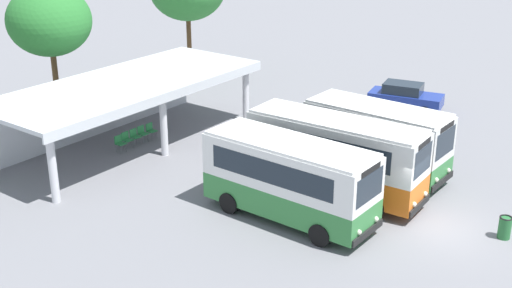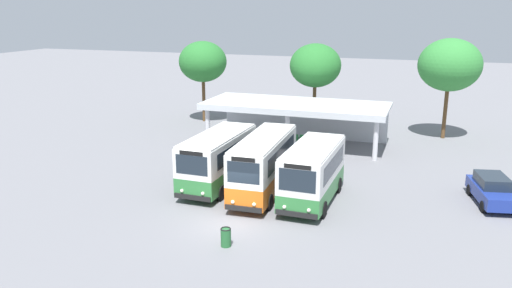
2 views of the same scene
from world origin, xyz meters
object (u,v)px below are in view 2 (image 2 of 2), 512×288
object	(u,v)px
litter_bin_apron	(226,237)
waiting_chair_fourth_seat	(302,139)
city_bus_nearest_orange	(218,158)
city_bus_second_in_row	(264,163)
city_bus_middle_cream	(313,171)
waiting_chair_second_from_end	(288,138)
waiting_chair_fifth_seat	(309,140)
waiting_chair_end_by_column	(281,138)
waiting_chair_middle_seat	(295,139)
parked_car_flank	(492,190)

from	to	relation	value
litter_bin_apron	waiting_chair_fourth_seat	bearing A→B (deg)	93.29
city_bus_nearest_orange	city_bus_second_in_row	distance (m)	3.05
city_bus_middle_cream	waiting_chair_second_from_end	bearing A→B (deg)	111.89
waiting_chair_fifth_seat	litter_bin_apron	xyz separation A→B (m)	(0.50, -18.42, -0.07)
waiting_chair_end_by_column	litter_bin_apron	distance (m)	18.55
city_bus_second_in_row	litter_bin_apron	xyz separation A→B (m)	(0.55, -7.20, -1.44)
waiting_chair_middle_seat	waiting_chair_fourth_seat	xyz separation A→B (m)	(0.56, 0.03, 0.00)
waiting_chair_fourth_seat	litter_bin_apron	xyz separation A→B (m)	(1.06, -18.48, -0.07)
waiting_chair_end_by_column	city_bus_middle_cream	bearing A→B (deg)	-65.58
city_bus_nearest_orange	litter_bin_apron	bearing A→B (deg)	-64.42
parked_car_flank	waiting_chair_fifth_seat	xyz separation A→B (m)	(-12.60, 8.60, -0.31)
city_bus_nearest_orange	waiting_chair_fourth_seat	world-z (taller)	city_bus_nearest_orange
city_bus_second_in_row	city_bus_middle_cream	distance (m)	3.06
city_bus_nearest_orange	litter_bin_apron	distance (m)	8.41
waiting_chair_fourth_seat	waiting_chair_middle_seat	bearing A→B (deg)	-177.23
city_bus_second_in_row	waiting_chair_middle_seat	size ratio (longest dim) A/B	9.22
city_bus_second_in_row	waiting_chair_fourth_seat	xyz separation A→B (m)	(-0.51, 11.28, -1.38)
waiting_chair_second_from_end	waiting_chair_middle_seat	bearing A→B (deg)	0.40
city_bus_nearest_orange	waiting_chair_fourth_seat	size ratio (longest dim) A/B	8.42
city_bus_second_in_row	waiting_chair_second_from_end	world-z (taller)	city_bus_second_in_row
waiting_chair_fourth_seat	litter_bin_apron	bearing A→B (deg)	-86.71
litter_bin_apron	waiting_chair_end_by_column	bearing A→B (deg)	98.54
waiting_chair_middle_seat	city_bus_nearest_orange	bearing A→B (deg)	-100.12
parked_car_flank	waiting_chair_second_from_end	world-z (taller)	parked_car_flank
waiting_chair_fourth_seat	parked_car_flank	bearing A→B (deg)	-33.32
parked_car_flank	waiting_chair_end_by_column	xyz separation A→B (m)	(-14.86, 8.52, -0.31)
waiting_chair_fifth_seat	city_bus_second_in_row	bearing A→B (deg)	-90.26
city_bus_second_in_row	waiting_chair_fourth_seat	bearing A→B (deg)	92.61
city_bus_nearest_orange	city_bus_second_in_row	size ratio (longest dim) A/B	0.91
waiting_chair_second_from_end	waiting_chair_fourth_seat	size ratio (longest dim) A/B	1.00
parked_car_flank	waiting_chair_end_by_column	distance (m)	17.13
waiting_chair_second_from_end	waiting_chair_middle_seat	distance (m)	0.56
waiting_chair_end_by_column	litter_bin_apron	xyz separation A→B (m)	(2.76, -18.35, -0.07)
city_bus_nearest_orange	parked_car_flank	world-z (taller)	city_bus_nearest_orange
city_bus_middle_cream	litter_bin_apron	xyz separation A→B (m)	(-2.49, -6.80, -1.36)
waiting_chair_end_by_column	waiting_chair_second_from_end	xyz separation A→B (m)	(0.56, 0.10, 0.00)
waiting_chair_end_by_column	city_bus_second_in_row	bearing A→B (deg)	-78.79
waiting_chair_end_by_column	waiting_chair_second_from_end	bearing A→B (deg)	10.02
waiting_chair_end_by_column	waiting_chair_fifth_seat	xyz separation A→B (m)	(2.26, 0.08, 0.00)
city_bus_nearest_orange	city_bus_middle_cream	distance (m)	6.11
city_bus_middle_cream	waiting_chair_second_from_end	xyz separation A→B (m)	(-4.68, 11.65, -1.29)
litter_bin_apron	parked_car_flank	bearing A→B (deg)	39.07
city_bus_second_in_row	waiting_chair_fifth_seat	size ratio (longest dim) A/B	9.22
city_bus_middle_cream	waiting_chair_middle_seat	size ratio (longest dim) A/B	7.79
waiting_chair_end_by_column	waiting_chair_middle_seat	world-z (taller)	same
waiting_chair_second_from_end	waiting_chair_fifth_seat	distance (m)	1.69
waiting_chair_second_from_end	litter_bin_apron	distance (m)	18.58
parked_car_flank	litter_bin_apron	bearing A→B (deg)	-140.93
parked_car_flank	waiting_chair_end_by_column	world-z (taller)	parked_car_flank
parked_car_flank	waiting_chair_second_from_end	xyz separation A→B (m)	(-14.29, 8.62, -0.31)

